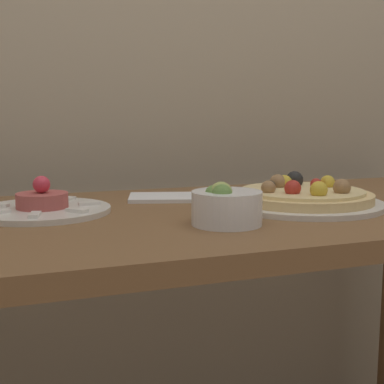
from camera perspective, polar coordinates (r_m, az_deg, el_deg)
dining_table at (r=1.05m, az=4.59°, el=-7.80°), size 1.33×0.62×0.74m
pizza_plate at (r=1.07m, az=11.64°, el=-0.55°), size 0.32×0.32×0.06m
tartare_plate at (r=1.01m, az=-15.66°, el=-1.52°), size 0.25×0.25×0.07m
small_bowl at (r=0.87m, az=3.62°, el=-1.46°), size 0.12×0.12×0.07m
napkin at (r=1.13m, az=-2.17°, el=-0.58°), size 0.20×0.15×0.01m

